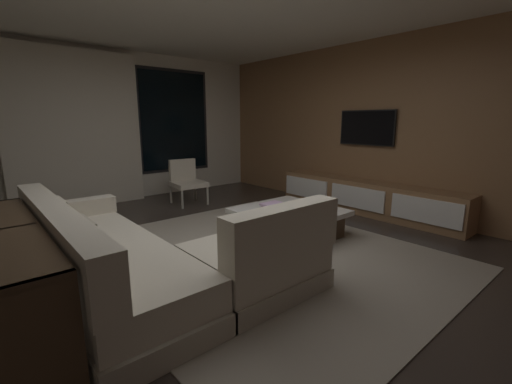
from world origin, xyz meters
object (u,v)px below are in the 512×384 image
object	(u,v)px
coffee_table	(289,222)
console_table_behind_couch	(12,272)
accent_chair_near_window	(186,179)
sectional_couch	(146,260)
mounted_tv	(367,128)
media_console	(367,198)
book_stack_on_coffee_table	(272,206)

from	to	relation	value
coffee_table	console_table_behind_couch	distance (m)	2.89
accent_chair_near_window	console_table_behind_couch	bearing A→B (deg)	-138.06
coffee_table	sectional_couch	bearing A→B (deg)	-174.60
accent_chair_near_window	mounted_tv	xyz separation A→B (m)	(2.00, -2.32, 0.92)
sectional_couch	media_console	world-z (taller)	sectional_couch
sectional_couch	media_console	bearing A→B (deg)	2.15
media_console	book_stack_on_coffee_table	bearing A→B (deg)	174.78
book_stack_on_coffee_table	console_table_behind_couch	size ratio (longest dim) A/B	0.13
sectional_couch	console_table_behind_couch	xyz separation A→B (m)	(-0.91, 0.13, 0.12)
coffee_table	accent_chair_near_window	distance (m)	2.48
sectional_couch	mounted_tv	distance (m)	4.05
media_console	mounted_tv	xyz separation A→B (m)	(0.18, 0.20, 1.10)
accent_chair_near_window	console_table_behind_couch	xyz separation A→B (m)	(-2.81, -2.52, -0.02)
coffee_table	mounted_tv	world-z (taller)	mounted_tv
accent_chair_near_window	console_table_behind_couch	distance (m)	3.78
media_console	coffee_table	bearing A→B (deg)	178.48
sectional_couch	console_table_behind_couch	distance (m)	0.93
sectional_couch	media_console	size ratio (longest dim) A/B	0.81
media_console	mounted_tv	distance (m)	1.13
coffee_table	media_console	size ratio (longest dim) A/B	0.37
sectional_couch	book_stack_on_coffee_table	bearing A→B (deg)	10.02
book_stack_on_coffee_table	media_console	size ratio (longest dim) A/B	0.09
accent_chair_near_window	console_table_behind_couch	size ratio (longest dim) A/B	0.37
media_console	console_table_behind_couch	size ratio (longest dim) A/B	1.48
sectional_couch	media_console	distance (m)	3.72
mounted_tv	console_table_behind_couch	xyz separation A→B (m)	(-4.81, -0.21, -0.94)
sectional_couch	accent_chair_near_window	bearing A→B (deg)	54.45
accent_chair_near_window	coffee_table	bearing A→B (deg)	-88.35
media_console	mounted_tv	size ratio (longest dim) A/B	3.24
sectional_couch	coffee_table	xyz separation A→B (m)	(1.97, 0.19, -0.10)
book_stack_on_coffee_table	coffee_table	bearing A→B (deg)	-35.81
book_stack_on_coffee_table	media_console	bearing A→B (deg)	-5.22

